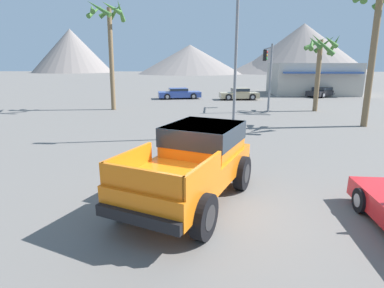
{
  "coord_description": "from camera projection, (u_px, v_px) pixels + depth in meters",
  "views": [
    {
      "loc": [
        0.13,
        -7.64,
        3.58
      ],
      "look_at": [
        -0.4,
        0.76,
        1.35
      ],
      "focal_mm": 28.0,
      "sensor_mm": 36.0,
      "label": 1
    }
  ],
  "objects": [
    {
      "name": "palm_tree_leaning",
      "position": [
        321.0,
        54.0,
        22.82
      ],
      "size": [
        2.44,
        2.75,
        5.88
      ],
      "color": "brown",
      "rests_on": "ground_plane"
    },
    {
      "name": "palm_tree_tall",
      "position": [
        380.0,
        17.0,
        16.47
      ],
      "size": [
        2.83,
        2.93,
        8.14
      ],
      "color": "brown",
      "rests_on": "ground_plane"
    },
    {
      "name": "street_lamp_post",
      "position": [
        237.0,
        29.0,
        13.92
      ],
      "size": [
        0.9,
        0.24,
        8.79
      ],
      "color": "slate",
      "rests_on": "ground_plane"
    },
    {
      "name": "orange_pickup_truck",
      "position": [
        195.0,
        158.0,
        8.1
      ],
      "size": [
        3.62,
        5.29,
        1.97
      ],
      "rotation": [
        0.0,
        0.0,
        -0.38
      ],
      "color": "orange",
      "rests_on": "ground_plane"
    },
    {
      "name": "palm_tree_short",
      "position": [
        108.0,
        29.0,
        23.15
      ],
      "size": [
        2.86,
        2.78,
        8.29
      ],
      "color": "brown",
      "rests_on": "ground_plane"
    },
    {
      "name": "parked_car_tan",
      "position": [
        239.0,
        94.0,
        31.57
      ],
      "size": [
        4.2,
        2.23,
        1.21
      ],
      "rotation": [
        0.0,
        0.0,
        1.69
      ],
      "color": "tan",
      "rests_on": "ground_plane"
    },
    {
      "name": "distant_mountain_range",
      "position": [
        242.0,
        53.0,
        127.66
      ],
      "size": [
        148.22,
        61.22,
        20.03
      ],
      "color": "gray",
      "rests_on": "ground_plane"
    },
    {
      "name": "parked_car_dark",
      "position": [
        322.0,
        92.0,
        34.42
      ],
      "size": [
        4.31,
        4.11,
        1.09
      ],
      "rotation": [
        0.0,
        0.0,
        5.44
      ],
      "color": "#232328",
      "rests_on": "ground_plane"
    },
    {
      "name": "ground_plane",
      "position": [
        204.0,
        198.0,
        8.3
      ],
      "size": [
        320.0,
        320.0,
        0.0
      ],
      "primitive_type": "plane",
      "color": "slate"
    },
    {
      "name": "parked_car_blue",
      "position": [
        179.0,
        93.0,
        32.46
      ],
      "size": [
        4.83,
        2.8,
        1.14
      ],
      "rotation": [
        0.0,
        0.0,
        4.95
      ],
      "color": "#334C9E",
      "rests_on": "ground_plane"
    },
    {
      "name": "storefront_building",
      "position": [
        311.0,
        79.0,
        37.6
      ],
      "size": [
        9.68,
        8.0,
        3.76
      ],
      "color": "#BCB2A3",
      "rests_on": "ground_plane"
    },
    {
      "name": "traffic_light_main",
      "position": [
        268.0,
        65.0,
        23.83
      ],
      "size": [
        0.38,
        3.5,
        5.09
      ],
      "rotation": [
        0.0,
        0.0,
        1.57
      ],
      "color": "slate",
      "rests_on": "ground_plane"
    }
  ]
}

